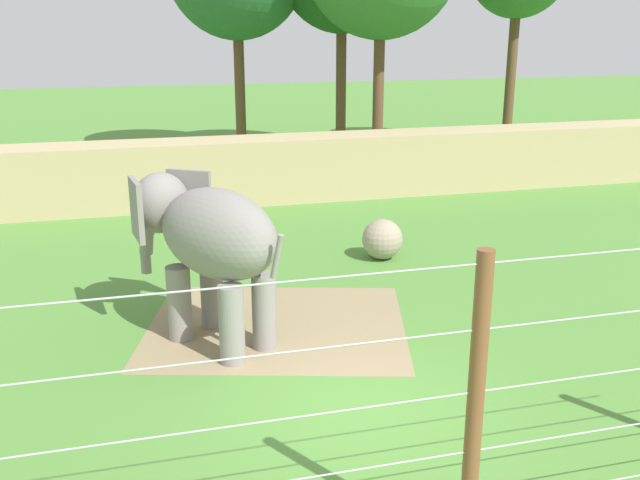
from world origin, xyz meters
TOP-DOWN VIEW (x-y plane):
  - ground_plane at (0.00, 0.00)m, footprint 120.00×120.00m
  - dirt_patch at (-0.62, 3.43)m, footprint 5.99×5.42m
  - embankment_wall at (0.00, 13.72)m, footprint 36.00×1.80m
  - elephant at (-1.93, 3.18)m, footprint 3.01×3.65m
  - enrichment_ball at (2.81, 6.84)m, footprint 1.03×1.03m
  - cable_fence at (0.04, -3.39)m, footprint 10.95×0.18m

SIDE VIEW (x-z plane):
  - ground_plane at x=0.00m, z-range 0.00..0.00m
  - dirt_patch at x=-0.62m, z-range 0.00..0.01m
  - enrichment_ball at x=2.81m, z-range 0.00..1.03m
  - embankment_wall at x=0.00m, z-range 0.00..2.10m
  - cable_fence at x=0.04m, z-range 0.01..3.66m
  - elephant at x=-1.93m, z-range 0.49..3.51m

